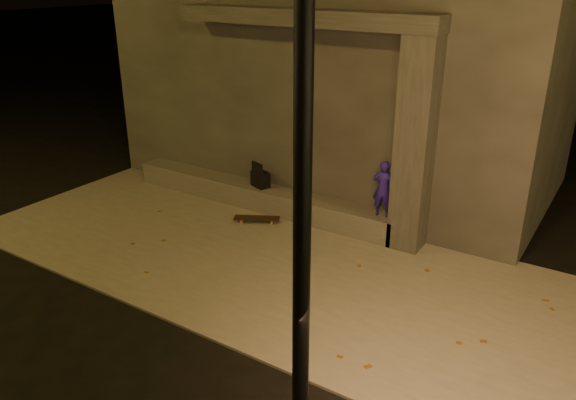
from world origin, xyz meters
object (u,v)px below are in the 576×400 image
Objects in this scene: skateboarder at (383,189)px; street_lamp_0 at (304,64)px; column at (415,147)px; backpack at (260,178)px; skateboard at (257,218)px.

street_lamp_0 reaches higher than skateboarder.
backpack is at bearing 180.00° from column.
column is at bearing 169.94° from skateboarder.
skateboarder reaches higher than backpack.
skateboarder reaches higher than skateboard.
column is 6.84× the size of backpack.
column is 4.12× the size of skateboard.
street_lamp_0 is (4.20, -5.30, 3.29)m from backpack.
skateboard is 0.13× the size of street_lamp_0.
street_lamp_0 is at bearing 96.40° from skateboarder.
backpack is 0.93m from skateboard.
street_lamp_0 is (1.57, -5.30, 2.96)m from skateboarder.
skateboard is (-2.77, -0.65, -1.72)m from column.
column is at bearing -15.30° from skateboard.
skateboarder is (-0.50, 0.00, -0.84)m from column.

